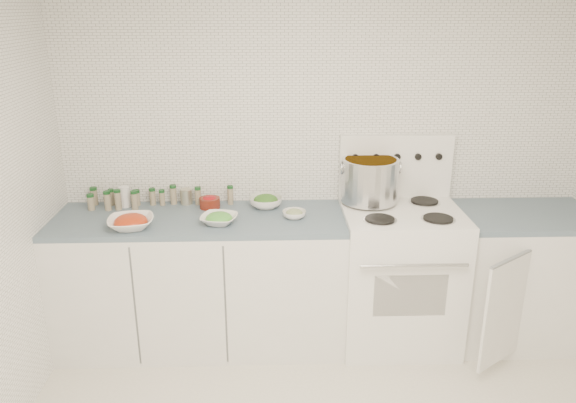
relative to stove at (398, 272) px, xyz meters
The scene contains 13 objects.
room_walls 1.66m from the stove, 112.04° to the right, with size 3.54×3.04×2.52m.
counter_left 1.31m from the stove, behind, with size 1.85×0.62×0.90m.
stove is the anchor object (origin of this frame).
counter_right 0.82m from the stove, ahead, with size 0.89×0.86×0.90m.
stock_pot 0.65m from the stove, 141.06° to the left, with size 0.39×0.37×0.28m.
bowl_tomato 1.76m from the stove, behind, with size 0.31×0.31×0.09m.
bowl_snowpea 1.25m from the stove, behind, with size 0.27×0.27×0.07m.
bowl_broccoli 1.00m from the stove, 168.51° to the left, with size 0.23×0.23×0.09m.
bowl_zucchini 0.82m from the stove, behind, with size 0.19×0.19×0.06m.
bowl_pepper 1.34m from the stove, behind, with size 0.14×0.14×0.08m.
salt_canister 1.89m from the stove, behind, with size 0.07×0.07×0.14m, color white.
tin_can 1.51m from the stove, 169.43° to the left, with size 0.08×0.08×0.10m, color #ABA791.
spice_cluster 1.79m from the stove, behind, with size 0.96×0.16×0.14m.
Camera 1 is at (-0.37, -2.16, 2.18)m, focal length 35.00 mm.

